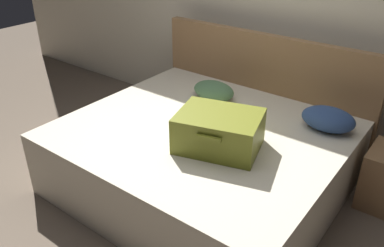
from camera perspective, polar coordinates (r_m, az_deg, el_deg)
name	(u,v)px	position (r m, az deg, el deg)	size (l,w,h in m)	color
ground_plane	(171,210)	(3.09, -3.02, -12.34)	(12.00, 12.00, 0.00)	#6B5B4C
back_wall	(285,1)	(3.82, 13.24, 16.85)	(8.00, 0.10, 2.60)	beige
bed	(202,157)	(3.18, 1.49, -4.92)	(2.06, 1.82, 0.54)	beige
headboard	(262,90)	(3.78, 10.01, 4.80)	(2.10, 0.08, 1.06)	olive
hard_case_large	(219,131)	(2.75, 3.89, -1.08)	(0.66, 0.57, 0.26)	olive
pillow_near_headboard	(328,119)	(3.15, 19.04, 0.60)	(0.40, 0.25, 0.18)	navy
pillow_center_head	(214,91)	(3.49, 3.15, 4.75)	(0.38, 0.26, 0.16)	#4C724C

